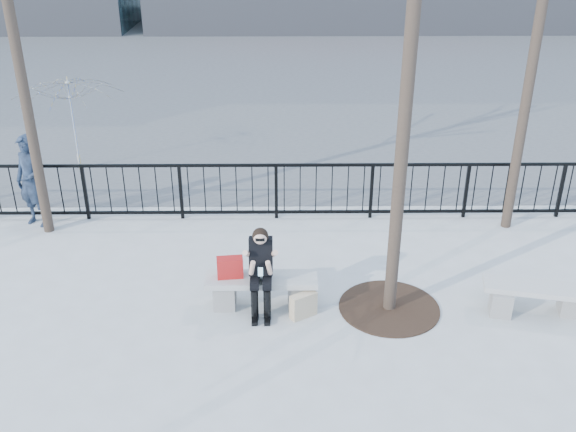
{
  "coord_description": "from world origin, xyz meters",
  "views": [
    {
      "loc": [
        0.31,
        -8.09,
        5.41
      ],
      "look_at": [
        0.4,
        0.8,
        1.1
      ],
      "focal_mm": 40.0,
      "sensor_mm": 36.0,
      "label": 1
    }
  ],
  "objects_px": {
    "bench_main": "(262,288)",
    "seated_woman": "(261,272)",
    "bench_second": "(537,296)",
    "standing_man": "(31,181)"
  },
  "relations": [
    {
      "from": "bench_main",
      "to": "seated_woman",
      "type": "xyz_separation_m",
      "value": [
        0.0,
        -0.16,
        0.37
      ]
    },
    {
      "from": "bench_second",
      "to": "standing_man",
      "type": "height_order",
      "value": "standing_man"
    },
    {
      "from": "bench_main",
      "to": "bench_second",
      "type": "distance_m",
      "value": 4.03
    },
    {
      "from": "bench_second",
      "to": "seated_woman",
      "type": "height_order",
      "value": "seated_woman"
    },
    {
      "from": "standing_man",
      "to": "bench_second",
      "type": "bearing_deg",
      "value": 2.43
    },
    {
      "from": "bench_main",
      "to": "seated_woman",
      "type": "distance_m",
      "value": 0.4
    },
    {
      "from": "bench_main",
      "to": "standing_man",
      "type": "distance_m",
      "value": 5.14
    },
    {
      "from": "bench_second",
      "to": "bench_main",
      "type": "bearing_deg",
      "value": -170.98
    },
    {
      "from": "bench_second",
      "to": "standing_man",
      "type": "distance_m",
      "value": 8.85
    },
    {
      "from": "bench_main",
      "to": "seated_woman",
      "type": "height_order",
      "value": "seated_woman"
    }
  ]
}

